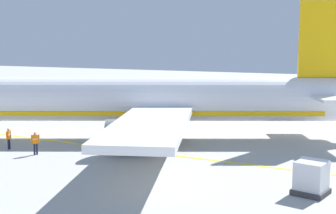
{
  "coord_description": "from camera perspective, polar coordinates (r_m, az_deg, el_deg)",
  "views": [
    {
      "loc": [
        -13.58,
        -1.83,
        8.14
      ],
      "look_at": [
        20.35,
        15.95,
        3.05
      ],
      "focal_mm": 49.88,
      "sensor_mm": 36.0,
      "label": 1
    }
  ],
  "objects": [
    {
      "name": "airliner_foreground",
      "position": [
        40.49,
        -3.63,
        0.82
      ],
      "size": [
        32.55,
        38.5,
        11.9
      ],
      "color": "white",
      "rests_on": "ground"
    },
    {
      "name": "cargo_container_near",
      "position": [
        27.0,
        17.12,
        -8.26
      ],
      "size": [
        2.01,
        2.01,
        1.97
      ],
      "color": "#333338",
      "rests_on": "ground"
    },
    {
      "name": "crew_marshaller",
      "position": [
        36.24,
        -15.9,
        -4.04
      ],
      "size": [
        0.49,
        0.47,
        1.74
      ],
      "color": "#191E33",
      "rests_on": "ground"
    },
    {
      "name": "crew_loader_left",
      "position": [
        38.78,
        -18.9,
        -3.47
      ],
      "size": [
        0.6,
        0.37,
        1.68
      ],
      "color": "#191E33",
      "rests_on": "ground"
    },
    {
      "name": "apron_guide_line",
      "position": [
        35.28,
        -0.86,
        -5.76
      ],
      "size": [
        0.3,
        60.0,
        0.01
      ],
      "primitive_type": "cube",
      "color": "yellow",
      "rests_on": "ground"
    }
  ]
}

